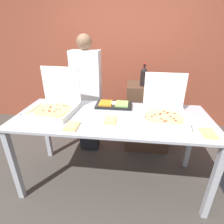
{
  "coord_description": "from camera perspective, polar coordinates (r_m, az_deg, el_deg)",
  "views": [
    {
      "loc": [
        0.2,
        -1.69,
        1.75
      ],
      "look_at": [
        0.0,
        0.0,
        0.97
      ],
      "focal_mm": 28.0,
      "sensor_mm": 36.0,
      "label": 1
    }
  ],
  "objects": [
    {
      "name": "pizza_box_near_left",
      "position": [
        2.11,
        -18.0,
        2.54
      ],
      "size": [
        0.52,
        0.54,
        0.47
      ],
      "rotation": [
        0.0,
        0.0,
        -0.1
      ],
      "color": "white",
      "rests_on": "buffet_table"
    },
    {
      "name": "pizza_box_far_right",
      "position": [
        1.93,
        16.68,
        0.48
      ],
      "size": [
        0.46,
        0.48,
        0.44
      ],
      "rotation": [
        0.0,
        0.0,
        -0.04
      ],
      "color": "white",
      "rests_on": "buffet_table"
    },
    {
      "name": "sideboard_podium",
      "position": [
        2.82,
        11.52,
        -1.58
      ],
      "size": [
        0.67,
        0.45,
        1.06
      ],
      "color": "#4C3323",
      "rests_on": "ground_plane"
    },
    {
      "name": "paper_plate_front_right",
      "position": [
        1.78,
        28.95,
        -6.31
      ],
      "size": [
        0.24,
        0.24,
        0.03
      ],
      "color": "white",
      "rests_on": "buffet_table"
    },
    {
      "name": "brick_wall_behind",
      "position": [
        3.42,
        3.59,
        18.76
      ],
      "size": [
        10.0,
        0.06,
        2.8
      ],
      "color": "brown",
      "rests_on": "ground_plane"
    },
    {
      "name": "paper_plate_front_left",
      "position": [
        1.78,
        -0.47,
        -2.87
      ],
      "size": [
        0.24,
        0.24,
        0.03
      ],
      "color": "white",
      "rests_on": "buffet_table"
    },
    {
      "name": "veggie_tray",
      "position": [
        2.14,
        0.59,
        2.4
      ],
      "size": [
        0.44,
        0.23,
        0.05
      ],
      "color": "black",
      "rests_on": "buffet_table"
    },
    {
      "name": "soda_bottle",
      "position": [
        2.52,
        10.36,
        11.44
      ],
      "size": [
        0.1,
        0.1,
        0.31
      ],
      "color": "black",
      "rests_on": "sideboard_podium"
    },
    {
      "name": "paper_plate_front_center",
      "position": [
        1.71,
        -12.93,
        -4.65
      ],
      "size": [
        0.2,
        0.2,
        0.03
      ],
      "color": "white",
      "rests_on": "buffet_table"
    },
    {
      "name": "buffet_table",
      "position": [
        1.95,
        -0.0,
        -4.37
      ],
      "size": [
        2.12,
        0.86,
        0.92
      ],
      "color": "#A8AAB2",
      "rests_on": "ground_plane"
    },
    {
      "name": "person_guest_plaid",
      "position": [
        2.58,
        -8.05,
        5.4
      ],
      "size": [
        0.4,
        0.22,
        1.74
      ],
      "rotation": [
        0.0,
        0.0,
        3.14
      ],
      "color": "black",
      "rests_on": "ground_plane"
    },
    {
      "name": "ground_plane",
      "position": [
        2.45,
        -0.0,
        -21.06
      ],
      "size": [
        16.0,
        16.0,
        0.0
      ],
      "primitive_type": "plane",
      "color": "#423D38"
    },
    {
      "name": "soda_can_silver",
      "position": [
        2.54,
        13.09,
        9.6
      ],
      "size": [
        0.07,
        0.07,
        0.12
      ],
      "color": "silver",
      "rests_on": "sideboard_podium"
    }
  ]
}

